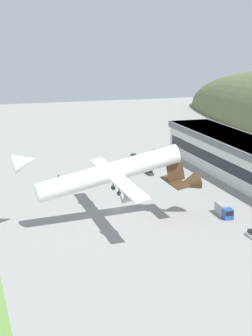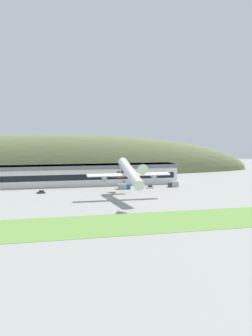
# 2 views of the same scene
# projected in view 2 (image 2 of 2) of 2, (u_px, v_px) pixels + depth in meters

# --- Properties ---
(ground_plane) EXTENTS (464.86, 464.86, 0.00)m
(ground_plane) POSITION_uv_depth(u_px,v_px,m) (107.00, 198.00, 162.71)
(ground_plane) COLOR gray
(grass_strip_foreground) EXTENTS (418.38, 28.47, 0.08)m
(grass_strip_foreground) POSITION_uv_depth(u_px,v_px,m) (129.00, 223.00, 115.86)
(grass_strip_foreground) COLOR #669342
(grass_strip_foreground) RESTS_ON ground_plane
(hill_backdrop) EXTENTS (351.56, 54.38, 64.39)m
(hill_backdrop) POSITION_uv_depth(u_px,v_px,m) (53.00, 174.00, 268.64)
(hill_backdrop) COLOR #667047
(hill_backdrop) RESTS_ON ground_plane
(terminal_building) EXTENTS (116.82, 16.93, 12.66)m
(terminal_building) POSITION_uv_depth(u_px,v_px,m) (87.00, 173.00, 207.58)
(terminal_building) COLOR white
(terminal_building) RESTS_ON ground_plane
(cargo_airplane) EXTENTS (41.52, 48.21, 14.57)m
(cargo_airplane) POSITION_uv_depth(u_px,v_px,m) (130.00, 173.00, 159.84)
(cargo_airplane) COLOR white
(service_car_0) EXTENTS (4.43, 1.75, 1.63)m
(service_car_0) POSITION_uv_depth(u_px,v_px,m) (41.00, 192.00, 175.95)
(service_car_0) COLOR #333338
(service_car_0) RESTS_ON ground_plane
(service_car_2) EXTENTS (4.63, 2.12, 1.64)m
(service_car_2) POSITION_uv_depth(u_px,v_px,m) (151.00, 187.00, 193.02)
(service_car_2) COLOR silver
(service_car_2) RESTS_ON ground_plane
(fuel_truck) EXTENTS (7.49, 3.01, 3.04)m
(fuel_truck) POSITION_uv_depth(u_px,v_px,m) (124.00, 187.00, 190.01)
(fuel_truck) COLOR #264C99
(fuel_truck) RESTS_ON ground_plane
(box_truck) EXTENTS (6.36, 2.45, 3.32)m
(box_truck) POSITION_uv_depth(u_px,v_px,m) (173.00, 184.00, 198.04)
(box_truck) COLOR #333338
(box_truck) RESTS_ON ground_plane
(traffic_cone_0) EXTENTS (0.52, 0.52, 0.58)m
(traffic_cone_0) POSITION_uv_depth(u_px,v_px,m) (85.00, 195.00, 169.29)
(traffic_cone_0) COLOR orange
(traffic_cone_0) RESTS_ON ground_plane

